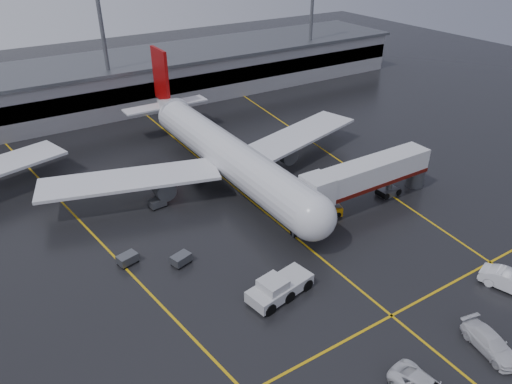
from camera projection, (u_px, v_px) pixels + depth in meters
ground at (261, 209)px, 59.63m from camera, size 220.00×220.00×0.00m
apron_line_centre at (261, 209)px, 59.63m from camera, size 0.25×90.00×0.02m
apron_line_stop at (392, 316)px, 43.47m from camera, size 60.00×0.25×0.02m
apron_line_left at (78, 219)px, 57.68m from camera, size 9.99×69.35×0.02m
apron_line_right at (322, 149)px, 75.34m from camera, size 7.57×69.64×0.02m
terminal at (128, 81)px, 92.70m from camera, size 122.00×19.00×8.60m
light_mast_mid at (103, 35)px, 81.00m from camera, size 3.00×1.20×25.45m
light_mast_right at (312, 12)px, 101.92m from camera, size 3.00×1.20×25.45m
main_airliner at (222, 151)px, 64.68m from camera, size 48.80×45.60×14.10m
jet_bridge at (368, 176)px, 58.80m from camera, size 19.90×3.40×6.05m
pushback_tractor at (279, 288)px, 45.34m from camera, size 7.09×3.92×2.40m
belt_loader at (327, 211)px, 58.05m from camera, size 3.94×2.61×2.31m
service_van_b at (490, 343)px, 39.65m from camera, size 3.24×5.75×1.57m
service_van_c at (511, 282)px, 46.12m from camera, size 3.71×6.08×1.89m
baggage_cart_a at (181, 259)px, 49.79m from camera, size 2.29×1.82×1.12m
baggage_cart_b at (127, 259)px, 49.83m from camera, size 2.26×1.75×1.12m
baggage_cart_c at (158, 203)px, 59.70m from camera, size 2.11×1.48×1.12m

